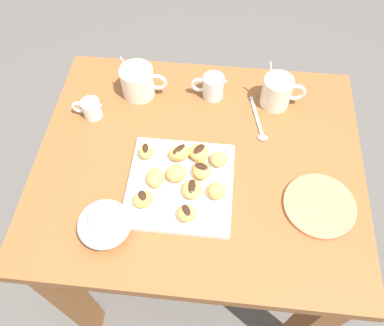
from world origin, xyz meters
TOP-DOWN VIEW (x-y plane):
  - ground_plane at (0.00, 0.00)m, footprint 8.00×8.00m
  - dining_table at (0.00, 0.00)m, footprint 0.86×0.71m
  - pastry_plate_square at (-0.04, -0.09)m, footprint 0.26×0.26m
  - coffee_mug_cream_left at (-0.20, 0.22)m, footprint 0.13×0.09m
  - coffee_mug_cream_right at (0.20, 0.22)m, footprint 0.12×0.08m
  - cream_pitcher_white at (0.02, 0.23)m, footprint 0.10×0.06m
  - ice_cream_bowl at (-0.20, -0.22)m, footprint 0.12×0.12m
  - chocolate_sauce_pitcher at (-0.31, 0.12)m, footprint 0.09×0.05m
  - saucer_coral_left at (0.31, -0.11)m, footprint 0.18×0.18m
  - loose_spoon_near_saucer at (0.16, 0.13)m, footprint 0.05×0.16m
  - beignet_0 at (-0.05, -0.01)m, footprint 0.07×0.06m
  - chocolate_drizzle_0 at (-0.05, -0.01)m, footprint 0.04×0.04m
  - beignet_1 at (0.00, 0.00)m, footprint 0.07×0.07m
  - chocolate_drizzle_1 at (0.00, 0.00)m, footprint 0.04×0.04m
  - beignet_2 at (0.01, -0.05)m, footprint 0.05×0.06m
  - chocolate_drizzle_2 at (0.01, -0.05)m, footprint 0.04×0.03m
  - beignet_3 at (-0.10, -0.09)m, footprint 0.06×0.06m
  - beignet_4 at (-0.01, -0.11)m, footprint 0.05×0.05m
  - chocolate_drizzle_4 at (-0.01, -0.11)m, footprint 0.02×0.04m
  - beignet_5 at (0.05, -0.01)m, footprint 0.06×0.06m
  - beignet_6 at (-0.01, -0.17)m, footprint 0.05×0.05m
  - chocolate_drizzle_6 at (-0.01, -0.17)m, footprint 0.03×0.03m
  - beignet_7 at (-0.14, -0.01)m, footprint 0.04×0.04m
  - chocolate_drizzle_7 at (-0.14, -0.01)m, footprint 0.02×0.03m
  - beignet_8 at (-0.12, -0.15)m, footprint 0.06×0.06m
  - chocolate_drizzle_8 at (-0.12, -0.15)m, footprint 0.03×0.03m
  - beignet_9 at (0.05, -0.11)m, footprint 0.05×0.05m
  - beignet_10 at (-0.05, -0.07)m, footprint 0.07×0.06m

SIDE VIEW (x-z plane):
  - ground_plane at x=0.00m, z-range 0.00..0.00m
  - dining_table at x=0.00m, z-range 0.21..0.96m
  - loose_spoon_near_saucer at x=0.16m, z-range 0.75..0.76m
  - saucer_coral_left at x=0.31m, z-range 0.75..0.76m
  - pastry_plate_square at x=-0.04m, z-range 0.75..0.76m
  - beignet_5 at x=0.05m, z-range 0.76..0.79m
  - chocolate_sauce_pitcher at x=-0.31m, z-range 0.75..0.81m
  - beignet_4 at x=-0.01m, z-range 0.76..0.79m
  - beignet_1 at x=0.00m, z-range 0.76..0.80m
  - beignet_7 at x=-0.14m, z-range 0.76..0.80m
  - beignet_3 at x=-0.10m, z-range 0.76..0.80m
  - beignet_6 at x=-0.01m, z-range 0.76..0.80m
  - beignet_2 at x=0.01m, z-range 0.76..0.80m
  - beignet_10 at x=-0.05m, z-range 0.76..0.80m
  - beignet_0 at x=-0.05m, z-range 0.76..0.80m
  - beignet_9 at x=0.05m, z-range 0.76..0.80m
  - beignet_8 at x=-0.12m, z-range 0.76..0.80m
  - ice_cream_bowl at x=-0.20m, z-range 0.74..0.83m
  - cream_pitcher_white at x=0.02m, z-range 0.75..0.83m
  - chocolate_drizzle_4 at x=-0.01m, z-range 0.79..0.80m
  - coffee_mug_cream_left at x=-0.20m, z-range 0.73..0.87m
  - chocolate_drizzle_1 at x=0.00m, z-range 0.80..0.80m
  - chocolate_drizzle_7 at x=-0.14m, z-range 0.80..0.80m
  - coffee_mug_cream_right at x=0.20m, z-range 0.73..0.87m
  - chocolate_drizzle_6 at x=-0.01m, z-range 0.80..0.80m
  - chocolate_drizzle_2 at x=0.01m, z-range 0.80..0.80m
  - chocolate_drizzle_0 at x=-0.05m, z-range 0.80..0.81m
  - chocolate_drizzle_8 at x=-0.12m, z-range 0.80..0.81m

